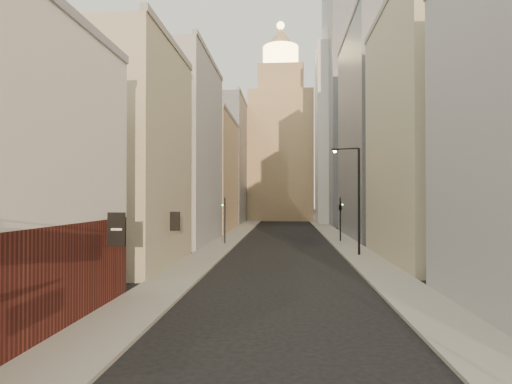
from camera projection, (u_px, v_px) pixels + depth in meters
The scene contains 14 objects.
sidewalk_left at pixel (238, 233), 59.72m from camera, with size 3.00×140.00×0.15m, color gray.
sidewalk_right at pixel (332, 233), 58.81m from camera, with size 3.00×140.00×0.15m, color gray.
left_bldg_beige at pixel (119, 157), 31.28m from camera, with size 8.00×12.00×16.00m, color #9C9579.
left_bldg_grey at pixel (176, 152), 47.26m from camera, with size 8.00×16.00×20.00m, color #96969B.
left_bldg_tan at pixel (206, 175), 65.20m from camera, with size 8.00×18.00×17.00m, color #977B57.
left_bldg_wingrid at pixel (225, 162), 85.19m from camera, with size 8.00×20.00×24.00m, color gray.
right_bldg_beige at pixel (436, 134), 33.61m from camera, with size 8.00×16.00×20.00m, color #9C9579.
right_bldg_wingrid at pixel (380, 134), 53.60m from camera, with size 8.00×20.00×26.00m, color gray.
highrise at pixel (380, 89), 81.26m from camera, with size 21.00×23.00×51.20m.
clock_tower at pixel (281, 142), 96.46m from camera, with size 14.00×14.00×44.90m.
white_tower at pixel (337, 126), 81.73m from camera, with size 8.00×8.00×41.50m.
streetlamp_mid at pixel (356, 194), 36.41m from camera, with size 2.35×0.93×9.26m.
traffic_light_left at pixel (225, 213), 45.22m from camera, with size 0.55×0.44×5.00m.
traffic_light_right at pixel (340, 208), 47.63m from camera, with size 0.67×0.67×5.00m.
Camera 1 is at (0.21, -4.46, 5.02)m, focal length 30.00 mm.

